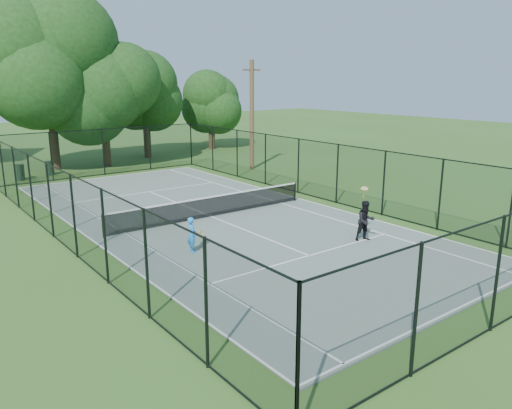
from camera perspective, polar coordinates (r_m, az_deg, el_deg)
ground at (r=22.61m, az=-5.07°, el=-1.54°), size 120.00×120.00×0.00m
tennis_court at (r=22.60m, az=-5.08°, el=-1.47°), size 11.00×24.00×0.06m
tennis_net at (r=22.46m, az=-5.11°, el=-0.12°), size 10.08×0.08×0.95m
fence at (r=22.25m, az=-5.16°, el=2.18°), size 13.10×26.10×3.00m
tree_near_left at (r=36.80m, az=-22.74°, el=13.91°), size 8.22×8.22×10.72m
tree_near_mid at (r=37.04m, az=-17.10°, el=11.45°), size 5.86×5.86×7.66m
tree_near_right at (r=40.42m, az=-12.59°, el=12.27°), size 5.67×5.67×7.82m
tree_far_right at (r=44.58m, az=-5.15°, el=11.25°), size 4.68×4.68×6.20m
trash_bin_left at (r=34.10m, az=-25.38°, el=3.36°), size 0.58×0.58×0.99m
trash_bin_right at (r=35.09m, az=-22.51°, el=3.86°), size 0.58×0.58×0.91m
utility_pole at (r=34.36m, az=-0.48°, el=10.23°), size 1.40×0.30×7.32m
player_blue at (r=17.97m, az=-7.33°, el=-3.45°), size 0.79×0.53×1.30m
player_black at (r=19.52m, az=12.42°, el=-1.82°), size 0.90×0.97×2.02m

